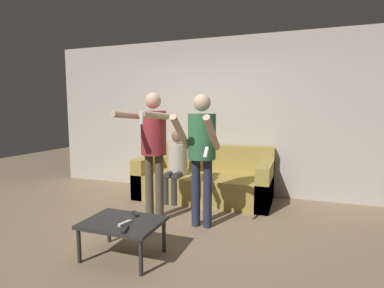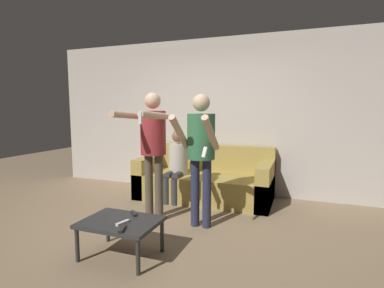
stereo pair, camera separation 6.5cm
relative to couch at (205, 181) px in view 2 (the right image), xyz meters
The scene contains 10 objects.
ground_plane 1.49m from the couch, 89.57° to the right, with size 14.00×14.00×0.00m, color #937A5B.
wall_back 1.18m from the couch, 88.75° to the left, with size 6.40×0.06×2.70m.
couch is the anchor object (origin of this frame).
person_standing_left 1.47m from the couch, 105.39° to the right, with size 0.45×0.82×1.69m.
person_standing_right 1.45m from the couch, 74.47° to the right, with size 0.46×0.67×1.66m.
person_seated 0.58m from the couch, 148.14° to the right, with size 0.31×0.53×1.14m.
coffee_table 2.20m from the couch, 94.39° to the right, with size 0.75×0.56×0.37m.
remote_near 2.39m from the couch, 90.35° to the right, with size 0.08×0.15×0.02m.
remote_mid 2.26m from the couch, 92.41° to the right, with size 0.07×0.15×0.02m.
remote_far 2.00m from the couch, 93.81° to the right, with size 0.13×0.13×0.02m.
Camera 2 is at (1.49, -3.16, 1.48)m, focal length 28.00 mm.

